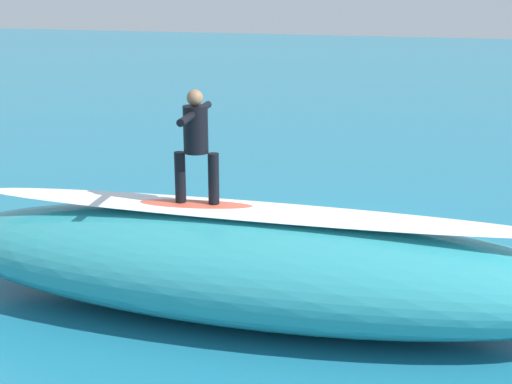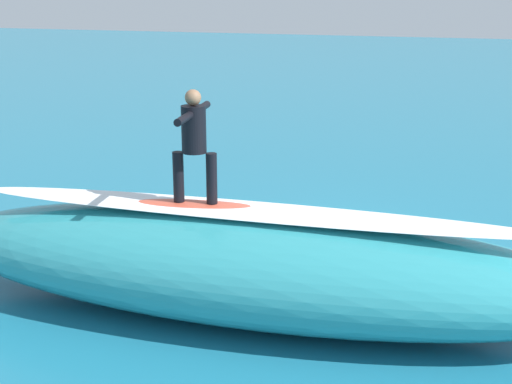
# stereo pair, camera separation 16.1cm
# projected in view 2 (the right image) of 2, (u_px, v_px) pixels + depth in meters

# --- Properties ---
(ground_plane) EXTENTS (120.00, 120.00, 0.00)m
(ground_plane) POSITION_uv_depth(u_px,v_px,m) (325.00, 250.00, 12.73)
(ground_plane) COLOR teal
(wave_crest) EXTENTS (9.93, 3.21, 1.55)m
(wave_crest) POSITION_uv_depth(u_px,v_px,m) (247.00, 265.00, 10.00)
(wave_crest) COLOR teal
(wave_crest) RESTS_ON ground_plane
(wave_foam_lip) EXTENTS (8.35, 1.46, 0.08)m
(wave_foam_lip) POSITION_uv_depth(u_px,v_px,m) (247.00, 211.00, 9.77)
(wave_foam_lip) COLOR white
(wave_foam_lip) RESTS_ON wave_crest
(surfboard_riding) EXTENTS (2.10, 0.81, 0.10)m
(surfboard_riding) POSITION_uv_depth(u_px,v_px,m) (196.00, 206.00, 9.97)
(surfboard_riding) COLOR #E0563D
(surfboard_riding) RESTS_ON wave_crest
(surfer_riding) EXTENTS (0.63, 1.51, 1.60)m
(surfer_riding) POSITION_uv_depth(u_px,v_px,m) (194.00, 138.00, 9.69)
(surfer_riding) COLOR black
(surfer_riding) RESTS_ON surfboard_riding
(surfboard_paddling) EXTENTS (2.12, 0.90, 0.07)m
(surfboard_paddling) POSITION_uv_depth(u_px,v_px,m) (299.00, 223.00, 14.09)
(surfboard_paddling) COLOR #E0563D
(surfboard_paddling) RESTS_ON ground_plane
(surfer_paddling) EXTENTS (1.56, 0.54, 0.28)m
(surfer_paddling) POSITION_uv_depth(u_px,v_px,m) (293.00, 215.00, 14.06)
(surfer_paddling) COLOR black
(surfer_paddling) RESTS_ON surfboard_paddling
(foam_patch_near) EXTENTS (0.75, 1.04, 0.16)m
(foam_patch_near) POSITION_uv_depth(u_px,v_px,m) (307.00, 264.00, 11.87)
(foam_patch_near) COLOR white
(foam_patch_near) RESTS_ON ground_plane
(foam_patch_mid) EXTENTS (1.15, 1.04, 0.16)m
(foam_patch_mid) POSITION_uv_depth(u_px,v_px,m) (496.00, 313.00, 10.09)
(foam_patch_mid) COLOR white
(foam_patch_mid) RESTS_ON ground_plane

